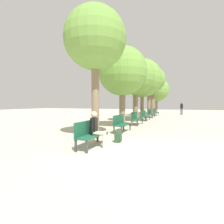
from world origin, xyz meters
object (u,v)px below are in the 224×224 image
object	(u,v)px
bench_row_1	(121,122)
tree_row_3	(142,78)
bench_row_3	(145,115)
bench_row_2	(136,118)
tree_row_0	(95,40)
tree_row_1	(122,72)
pedestrian_near	(182,108)
backpack	(118,137)
bench_row_4	(151,113)
bench_row_0	(90,132)
person_seated	(97,128)
tree_row_4	(149,79)
tree_row_5	(153,80)
tree_row_2	(136,77)
tree_row_6	(157,90)
bench_row_5	(155,112)

from	to	relation	value
bench_row_1	tree_row_3	xyz separation A→B (m)	(-0.54, 8.11, 3.43)
bench_row_3	tree_row_3	world-z (taller)	tree_row_3
bench_row_2	tree_row_0	world-z (taller)	tree_row_0
tree_row_1	pedestrian_near	bearing A→B (deg)	75.60
tree_row_3	backpack	bearing A→B (deg)	-83.38
bench_row_4	bench_row_0	bearing A→B (deg)	-90.00
pedestrian_near	person_seated	bearing A→B (deg)	-98.39
tree_row_4	backpack	world-z (taller)	tree_row_4
tree_row_0	tree_row_5	world-z (taller)	tree_row_5
bench_row_3	tree_row_3	bearing A→B (deg)	111.93
tree_row_2	tree_row_5	bearing A→B (deg)	90.00
tree_row_3	person_seated	distance (m)	11.93
bench_row_3	tree_row_1	size ratio (longest dim) A/B	0.32
bench_row_2	tree_row_4	distance (m)	9.36
bench_row_0	bench_row_2	world-z (taller)	same
tree_row_2	tree_row_4	distance (m)	6.51
bench_row_3	tree_row_2	size ratio (longest dim) A/B	0.31
tree_row_1	tree_row_6	xyz separation A→B (m)	(-0.00, 17.13, 0.12)
tree_row_0	pedestrian_near	world-z (taller)	tree_row_0
tree_row_5	bench_row_0	bearing A→B (deg)	-88.32
bench_row_5	bench_row_0	bearing A→B (deg)	-90.00
bench_row_0	tree_row_0	world-z (taller)	tree_row_0
tree_row_1	tree_row_5	distance (m)	13.11
backpack	pedestrian_near	world-z (taller)	pedestrian_near
tree_row_5	tree_row_6	size ratio (longest dim) A/B	1.15
bench_row_4	tree_row_5	size ratio (longest dim) A/B	0.26
person_seated	bench_row_1	bearing A→B (deg)	94.08
tree_row_3	tree_row_4	xyz separation A→B (m)	(0.00, 3.80, 0.39)
bench_row_4	tree_row_2	world-z (taller)	tree_row_2
tree_row_3	tree_row_1	bearing A→B (deg)	-90.00
bench_row_1	backpack	xyz separation A→B (m)	(0.68, -2.35, -0.30)
tree_row_5	bench_row_1	bearing A→B (deg)	-87.94
tree_row_0	tree_row_6	xyz separation A→B (m)	(0.00, 20.93, -0.60)
bench_row_0	backpack	bearing A→B (deg)	56.85
bench_row_4	tree_row_0	world-z (taller)	tree_row_0
tree_row_2	bench_row_2	bearing A→B (deg)	-75.20
bench_row_0	tree_row_1	distance (m)	6.11
tree_row_6	bench_row_3	bearing A→B (deg)	-87.48
bench_row_0	tree_row_6	bearing A→B (deg)	91.38
bench_row_0	tree_row_5	bearing A→B (deg)	91.68
backpack	tree_row_0	bearing A→B (deg)	160.14
tree_row_1	tree_row_6	distance (m)	17.13
bench_row_2	tree_row_5	bearing A→B (deg)	92.66
tree_row_6	bench_row_5	bearing A→B (deg)	-84.38
bench_row_2	person_seated	xyz separation A→B (m)	(0.24, -6.72, 0.15)
bench_row_5	tree_row_5	bearing A→B (deg)	110.92
tree_row_0	tree_row_2	bearing A→B (deg)	90.00
bench_row_2	tree_row_5	xyz separation A→B (m)	(-0.54, 11.57, 4.12)
tree_row_1	tree_row_6	size ratio (longest dim) A/B	0.93
tree_row_2	bench_row_0	bearing A→B (deg)	-86.51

